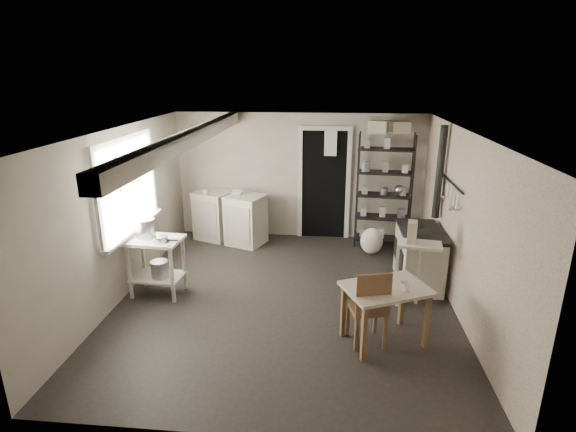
# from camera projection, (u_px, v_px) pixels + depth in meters

# --- Properties ---
(floor) EXTENTS (5.00, 5.00, 0.00)m
(floor) POSITION_uv_depth(u_px,v_px,m) (286.00, 298.00, 6.23)
(floor) COLOR black
(floor) RESTS_ON ground
(ceiling) EXTENTS (5.00, 5.00, 0.00)m
(ceiling) POSITION_uv_depth(u_px,v_px,m) (286.00, 131.00, 5.52)
(ceiling) COLOR silver
(ceiling) RESTS_ON wall_back
(wall_back) EXTENTS (4.50, 0.02, 2.30)m
(wall_back) POSITION_uv_depth(u_px,v_px,m) (300.00, 177.00, 8.24)
(wall_back) COLOR #B5A99A
(wall_back) RESTS_ON ground
(wall_front) EXTENTS (4.50, 0.02, 2.30)m
(wall_front) POSITION_uv_depth(u_px,v_px,m) (253.00, 320.00, 3.51)
(wall_front) COLOR #B5A99A
(wall_front) RESTS_ON ground
(wall_left) EXTENTS (0.02, 5.00, 2.30)m
(wall_left) POSITION_uv_depth(u_px,v_px,m) (121.00, 214.00, 6.08)
(wall_left) COLOR #B5A99A
(wall_left) RESTS_ON ground
(wall_right) EXTENTS (0.02, 5.00, 2.30)m
(wall_right) POSITION_uv_depth(u_px,v_px,m) (463.00, 225.00, 5.67)
(wall_right) COLOR #B5A99A
(wall_right) RESTS_ON ground
(window) EXTENTS (0.12, 1.76, 1.28)m
(window) POSITION_uv_depth(u_px,v_px,m) (127.00, 186.00, 6.16)
(window) COLOR silver
(window) RESTS_ON wall_left
(doorway) EXTENTS (0.96, 0.10, 2.08)m
(doorway) POSITION_uv_depth(u_px,v_px,m) (324.00, 185.00, 8.22)
(doorway) COLOR silver
(doorway) RESTS_ON ground
(ceiling_beam) EXTENTS (0.18, 5.00, 0.18)m
(ceiling_beam) POSITION_uv_depth(u_px,v_px,m) (191.00, 138.00, 5.66)
(ceiling_beam) COLOR silver
(ceiling_beam) RESTS_ON ceiling
(wallpaper_panel) EXTENTS (0.01, 5.00, 2.30)m
(wallpaper_panel) POSITION_uv_depth(u_px,v_px,m) (462.00, 225.00, 5.67)
(wallpaper_panel) COLOR beige
(wallpaper_panel) RESTS_ON wall_right
(utensil_rail) EXTENTS (0.06, 1.20, 0.44)m
(utensil_rail) POSITION_uv_depth(u_px,v_px,m) (450.00, 183.00, 6.12)
(utensil_rail) COLOR #A7A7A9
(utensil_rail) RESTS_ON wall_right
(prep_table) EXTENTS (0.76, 0.57, 0.82)m
(prep_table) POSITION_uv_depth(u_px,v_px,m) (157.00, 267.00, 6.24)
(prep_table) COLOR silver
(prep_table) RESTS_ON ground
(stockpot) EXTENTS (0.28, 0.28, 0.28)m
(stockpot) POSITION_uv_depth(u_px,v_px,m) (145.00, 229.00, 6.15)
(stockpot) COLOR #A7A7A9
(stockpot) RESTS_ON prep_table
(saucepan) EXTENTS (0.21, 0.21, 0.11)m
(saucepan) POSITION_uv_depth(u_px,v_px,m) (161.00, 240.00, 6.00)
(saucepan) COLOR #A7A7A9
(saucepan) RESTS_ON prep_table
(bucket) EXTENTS (0.30, 0.30, 0.26)m
(bucket) POSITION_uv_depth(u_px,v_px,m) (160.00, 270.00, 6.19)
(bucket) COLOR #A7A7A9
(bucket) RESTS_ON prep_table
(base_cabinets) EXTENTS (1.49, 1.03, 0.90)m
(base_cabinets) POSITION_uv_depth(u_px,v_px,m) (230.00, 217.00, 8.20)
(base_cabinets) COLOR beige
(base_cabinets) RESTS_ON ground
(mixing_bowl) EXTENTS (0.34, 0.34, 0.08)m
(mixing_bowl) POSITION_uv_depth(u_px,v_px,m) (237.00, 191.00, 8.01)
(mixing_bowl) COLOR white
(mixing_bowl) RESTS_ON base_cabinets
(counter_cup) EXTENTS (0.15, 0.15, 0.09)m
(counter_cup) POSITION_uv_depth(u_px,v_px,m) (206.00, 191.00, 7.95)
(counter_cup) COLOR white
(counter_cup) RESTS_ON base_cabinets
(shelf_rack) EXTENTS (0.98, 0.46, 2.01)m
(shelf_rack) POSITION_uv_depth(u_px,v_px,m) (384.00, 194.00, 7.83)
(shelf_rack) COLOR black
(shelf_rack) RESTS_ON ground
(shelf_jar) EXTENTS (0.10, 0.10, 0.19)m
(shelf_jar) POSITION_uv_depth(u_px,v_px,m) (365.00, 170.00, 7.74)
(shelf_jar) COLOR white
(shelf_jar) RESTS_ON shelf_rack
(storage_box_a) EXTENTS (0.36, 0.33, 0.21)m
(storage_box_a) POSITION_uv_depth(u_px,v_px,m) (378.00, 133.00, 7.46)
(storage_box_a) COLOR beige
(storage_box_a) RESTS_ON shelf_rack
(storage_box_b) EXTENTS (0.33, 0.31, 0.19)m
(storage_box_b) POSITION_uv_depth(u_px,v_px,m) (400.00, 134.00, 7.51)
(storage_box_b) COLOR beige
(storage_box_b) RESTS_ON shelf_rack
(stove) EXTENTS (0.59, 1.05, 0.82)m
(stove) POSITION_uv_depth(u_px,v_px,m) (419.00, 255.00, 6.54)
(stove) COLOR beige
(stove) RESTS_ON ground
(stovepipe) EXTENTS (0.11, 0.11, 1.31)m
(stovepipe) POSITION_uv_depth(u_px,v_px,m) (440.00, 173.00, 6.53)
(stovepipe) COLOR black
(stovepipe) RESTS_ON stove
(side_ledge) EXTENTS (0.61, 0.38, 0.87)m
(side_ledge) POSITION_uv_depth(u_px,v_px,m) (417.00, 274.00, 5.95)
(side_ledge) COLOR silver
(side_ledge) RESTS_ON ground
(oats_box) EXTENTS (0.14, 0.21, 0.29)m
(oats_box) POSITION_uv_depth(u_px,v_px,m) (412.00, 233.00, 5.80)
(oats_box) COLOR beige
(oats_box) RESTS_ON side_ledge
(work_table) EXTENTS (1.10, 0.96, 0.70)m
(work_table) POSITION_uv_depth(u_px,v_px,m) (384.00, 312.00, 5.13)
(work_table) COLOR beige
(work_table) RESTS_ON ground
(table_cup) EXTENTS (0.13, 0.13, 0.10)m
(table_cup) POSITION_uv_depth(u_px,v_px,m) (405.00, 282.00, 4.90)
(table_cup) COLOR white
(table_cup) RESTS_ON work_table
(chair) EXTENTS (0.48, 0.49, 0.95)m
(chair) POSITION_uv_depth(u_px,v_px,m) (367.00, 304.00, 5.09)
(chair) COLOR brown
(chair) RESTS_ON ground
(flour_sack) EXTENTS (0.42, 0.37, 0.46)m
(flour_sack) POSITION_uv_depth(u_px,v_px,m) (372.00, 240.00, 7.67)
(flour_sack) COLOR white
(flour_sack) RESTS_ON ground
(floor_crock) EXTENTS (0.15, 0.15, 0.17)m
(floor_crock) POSITION_uv_depth(u_px,v_px,m) (400.00, 299.00, 6.03)
(floor_crock) COLOR white
(floor_crock) RESTS_ON ground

